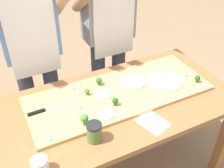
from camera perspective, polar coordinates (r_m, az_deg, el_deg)
name	(u,v)px	position (r m, az deg, el deg)	size (l,w,h in m)	color
prep_table	(116,114)	(1.87, 0.92, -6.25)	(1.59, 0.80, 0.77)	brown
cutting_board	(119,93)	(1.86, 1.49, -1.97)	(1.24, 0.48, 0.02)	tan
chefs_knife	(45,110)	(1.75, -13.87, -5.28)	(0.30, 0.03, 0.02)	#B7BABF
pizza_whole_white_garlic	(133,81)	(1.94, 4.37, 0.54)	(0.18, 0.18, 0.02)	beige
pizza_whole_cheese_artichoke	(165,80)	(1.98, 11.04, 0.74)	(0.26, 0.26, 0.02)	beige
pizza_slice_center	(107,115)	(1.67, -1.03, -6.38)	(0.09, 0.09, 0.01)	silver
pizza_slice_far_left	(104,94)	(1.82, -1.71, -2.18)	(0.09, 0.09, 0.01)	silver
broccoli_floret_back_right	(99,81)	(1.90, -2.77, 0.72)	(0.04, 0.04, 0.06)	#366618
broccoli_floret_front_right	(87,91)	(1.82, -5.21, -1.54)	(0.03, 0.03, 0.05)	#3F7220
broccoli_floret_front_left	(84,119)	(1.60, -5.78, -7.21)	(0.05, 0.05, 0.08)	#487A23
broccoli_floret_back_left	(197,78)	(2.01, 17.37, 1.17)	(0.04, 0.04, 0.06)	#2C5915
broccoli_floret_front_mid	(115,101)	(1.72, 0.67, -3.55)	(0.04, 0.04, 0.06)	#2C5915
cheese_crumble_a	(185,75)	(2.06, 15.05, 1.80)	(0.02, 0.02, 0.02)	white
cheese_crumble_b	(72,87)	(1.89, -8.26, -0.71)	(0.02, 0.02, 0.02)	white
cheese_crumble_c	(85,110)	(1.71, -5.60, -5.51)	(0.01, 0.01, 0.01)	white
cheese_crumble_d	(49,139)	(1.57, -12.92, -11.12)	(0.01, 0.01, 0.01)	white
cheese_crumble_e	(80,108)	(1.73, -6.78, -4.90)	(0.02, 0.02, 0.02)	silver
cheese_crumble_f	(121,91)	(1.84, 1.84, -1.55)	(0.01, 0.01, 0.01)	silver
flour_cup	(40,166)	(1.45, -14.73, -16.27)	(0.08, 0.08, 0.09)	white
sauce_jar	(94,132)	(1.53, -3.70, -9.99)	(0.09, 0.09, 0.12)	#517033
recipe_note	(153,122)	(1.68, 8.52, -7.88)	(0.14, 0.18, 0.00)	white
cook_left	(31,43)	(2.08, -16.51, 8.15)	(0.54, 0.39, 1.67)	#333847
cook_right	(109,27)	(2.24, -0.69, 11.86)	(0.54, 0.39, 1.67)	#333847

